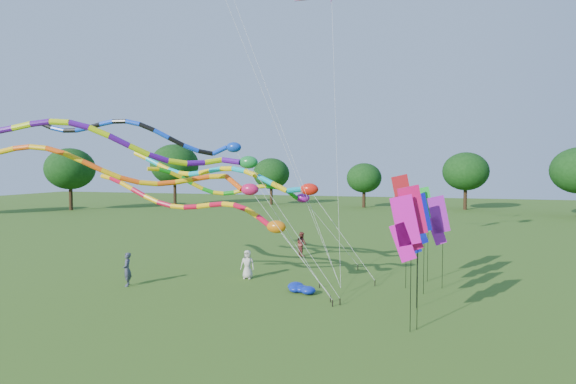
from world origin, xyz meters
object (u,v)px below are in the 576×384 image
(person_a, at_px, (247,264))
(person_b, at_px, (127,269))
(tube_kite_orange, at_px, (157,174))
(tube_kite_red, at_px, (205,207))
(blue_nylon_heap, at_px, (300,288))
(person_c, at_px, (302,244))

(person_a, relative_size, person_b, 0.91)
(tube_kite_orange, bearing_deg, tube_kite_red, 76.31)
(blue_nylon_heap, relative_size, person_b, 0.78)
(tube_kite_red, relative_size, blue_nylon_heap, 10.97)
(tube_kite_orange, distance_m, person_c, 14.35)
(tube_kite_red, distance_m, person_c, 9.45)
(tube_kite_red, relative_size, person_c, 8.88)
(person_a, xyz_separation_m, person_c, (1.15, 7.28, 0.04))
(blue_nylon_heap, bearing_deg, tube_kite_red, 169.57)
(tube_kite_orange, xyz_separation_m, person_b, (-3.38, 2.63, -4.88))
(blue_nylon_heap, distance_m, person_a, 4.10)
(person_a, distance_m, person_b, 6.20)
(tube_kite_red, xyz_separation_m, person_b, (-3.29, -2.16, -3.10))
(tube_kite_red, height_order, person_c, tube_kite_red)
(tube_kite_orange, distance_m, person_b, 6.49)
(tube_kite_orange, bearing_deg, person_b, 127.42)
(blue_nylon_heap, relative_size, person_c, 0.81)
(person_b, bearing_deg, blue_nylon_heap, 67.59)
(tube_kite_red, bearing_deg, person_a, 44.79)
(tube_kite_red, xyz_separation_m, person_c, (3.14, 8.35, -3.13))
(tube_kite_red, relative_size, person_b, 8.54)
(blue_nylon_heap, bearing_deg, person_c, 104.04)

